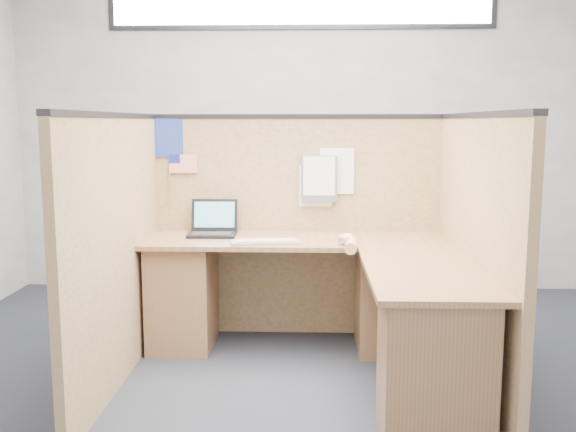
{
  "coord_description": "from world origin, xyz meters",
  "views": [
    {
      "loc": [
        0.09,
        -3.4,
        1.48
      ],
      "look_at": [
        -0.05,
        0.5,
        0.9
      ],
      "focal_mm": 40.0,
      "sensor_mm": 36.0,
      "label": 1
    }
  ],
  "objects_px": {
    "keyboard": "(265,242)",
    "mouse": "(347,241)",
    "l_desk": "(326,307)",
    "laptop": "(213,226)"
  },
  "relations": [
    {
      "from": "laptop",
      "to": "keyboard",
      "type": "distance_m",
      "value": 0.51
    },
    {
      "from": "l_desk",
      "to": "laptop",
      "type": "height_order",
      "value": "laptop"
    },
    {
      "from": "l_desk",
      "to": "laptop",
      "type": "distance_m",
      "value": 1.0
    },
    {
      "from": "laptop",
      "to": "mouse",
      "type": "bearing_deg",
      "value": -22.5
    },
    {
      "from": "l_desk",
      "to": "mouse",
      "type": "distance_m",
      "value": 0.43
    },
    {
      "from": "l_desk",
      "to": "laptop",
      "type": "xyz_separation_m",
      "value": [
        -0.74,
        0.53,
        0.39
      ]
    },
    {
      "from": "keyboard",
      "to": "mouse",
      "type": "xyz_separation_m",
      "value": [
        0.5,
        -0.0,
        0.01
      ]
    },
    {
      "from": "laptop",
      "to": "mouse",
      "type": "relative_size",
      "value": 3.02
    },
    {
      "from": "laptop",
      "to": "mouse",
      "type": "height_order",
      "value": "laptop"
    },
    {
      "from": "l_desk",
      "to": "keyboard",
      "type": "relative_size",
      "value": 4.53
    }
  ]
}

